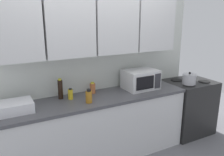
# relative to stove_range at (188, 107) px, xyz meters

# --- Properties ---
(wall_back_with_cabinets) EXTENTS (3.41, 0.38, 2.60)m
(wall_back_with_cabinets) POSITION_rel_stove_range_xyz_m (-1.66, 0.25, 1.13)
(wall_back_with_cabinets) COLOR silver
(wall_back_with_cabinets) RESTS_ON ground_plane
(counter_run) EXTENTS (2.54, 0.63, 0.90)m
(counter_run) POSITION_rel_stove_range_xyz_m (-1.66, 0.02, -0.00)
(counter_run) COLOR silver
(counter_run) RESTS_ON ground_plane
(stove_range) EXTENTS (0.76, 0.64, 0.91)m
(stove_range) POSITION_rel_stove_range_xyz_m (0.00, 0.00, 0.00)
(stove_range) COLOR black
(stove_range) RESTS_ON ground_plane
(kettle) EXTENTS (0.20, 0.20, 0.20)m
(kettle) POSITION_rel_stove_range_xyz_m (-0.17, -0.14, 0.54)
(kettle) COLOR #B2B2B7
(kettle) RESTS_ON stove_range
(microwave) EXTENTS (0.48, 0.37, 0.28)m
(microwave) POSITION_rel_stove_range_xyz_m (-0.94, 0.06, 0.59)
(microwave) COLOR silver
(microwave) RESTS_ON counter_run
(dish_rack) EXTENTS (0.38, 0.30, 0.12)m
(dish_rack) POSITION_rel_stove_range_xyz_m (-2.67, 0.02, 0.51)
(dish_rack) COLOR silver
(dish_rack) RESTS_ON counter_run
(bottle_spice_jar) EXTENTS (0.08, 0.08, 0.16)m
(bottle_spice_jar) POSITION_rel_stove_range_xyz_m (-1.65, 0.20, 0.52)
(bottle_spice_jar) COLOR #BC6638
(bottle_spice_jar) RESTS_ON counter_run
(bottle_yellow_mustard) EXTENTS (0.06, 0.06, 0.14)m
(bottle_yellow_mustard) POSITION_rel_stove_range_xyz_m (-1.99, 0.12, 0.52)
(bottle_yellow_mustard) COLOR gold
(bottle_yellow_mustard) RESTS_ON counter_run
(bottle_soy_dark) EXTENTS (0.06, 0.06, 0.27)m
(bottle_soy_dark) POSITION_rel_stove_range_xyz_m (-2.10, 0.19, 0.58)
(bottle_soy_dark) COLOR black
(bottle_soy_dark) RESTS_ON counter_run
(bottle_amber_vinegar) EXTENTS (0.08, 0.08, 0.18)m
(bottle_amber_vinegar) POSITION_rel_stove_range_xyz_m (-1.83, -0.11, 0.53)
(bottle_amber_vinegar) COLOR #AD701E
(bottle_amber_vinegar) RESTS_ON counter_run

